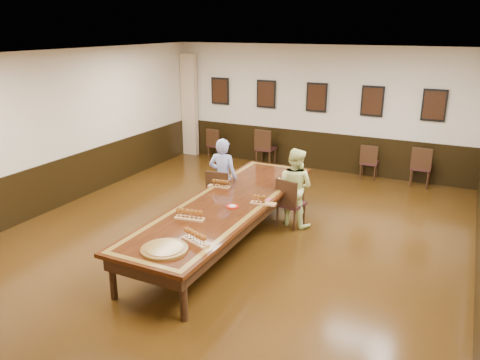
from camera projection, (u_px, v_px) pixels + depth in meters
The scene contains 23 objects.
floor at pixel (228, 242), 8.30m from camera, with size 8.00×10.00×0.02m, color black.
ceiling at pixel (226, 55), 7.29m from camera, with size 8.00×10.00×0.02m, color white.
wall_back at pixel (317, 109), 12.07m from camera, with size 8.00×0.02×3.20m, color beige.
wall_left at pixel (52, 132), 9.47m from camera, with size 0.02×10.00×3.20m, color beige.
chair_man at pixel (221, 193), 9.26m from camera, with size 0.46×0.50×0.99m, color #321617, non-canonical shape.
chair_woman at pixel (291, 202), 8.80m from camera, with size 0.45×0.49×0.96m, color #321617, non-canonical shape.
spare_chair_a at pixel (217, 144), 13.21m from camera, with size 0.43×0.47×0.91m, color #321617, non-canonical shape.
spare_chair_b at pixel (266, 147), 12.68m from camera, with size 0.47×0.52×1.01m, color #321617, non-canonical shape.
spare_chair_c at pixel (369, 161), 11.58m from camera, with size 0.42×0.45×0.89m, color #321617, non-canonical shape.
spare_chair_d at pixel (421, 166), 11.03m from camera, with size 0.45×0.50×0.97m, color #321617, non-canonical shape.
person_man at pixel (223, 177), 9.26m from camera, with size 0.57×0.38×1.57m, color #4F5FC6.
person_woman at pixel (295, 187), 8.80m from camera, with size 0.75×0.58×1.50m, color #EAF599.
pink_phone at pixel (268, 200), 8.15m from camera, with size 0.06×0.13×0.01m, color #D64768.
curtain at pixel (189, 105), 13.52m from camera, with size 0.45×0.18×2.90m, color #C8A989.
wainscoting at pixel (227, 215), 8.14m from camera, with size 8.00×10.00×1.00m.
conference_table at pixel (227, 209), 8.11m from camera, with size 1.40×5.00×0.76m.
posters at pixel (317, 97), 11.91m from camera, with size 6.14×0.04×0.74m.
flight_a at pixel (219, 184), 8.78m from camera, with size 0.43×0.18×0.16m.
flight_b at pixel (262, 200), 7.95m from camera, with size 0.45×0.20×0.16m.
flight_c at pixel (190, 215), 7.31m from camera, with size 0.49×0.21×0.18m.
flight_d at pixel (195, 237), 6.53m from camera, with size 0.50×0.30×0.18m.
red_plate_grp at pixel (232, 207), 7.83m from camera, with size 0.22×0.22×0.03m.
carved_platter at pixel (165, 249), 6.31m from camera, with size 0.77×0.77×0.05m.
Camera 1 is at (3.52, -6.67, 3.65)m, focal length 35.00 mm.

